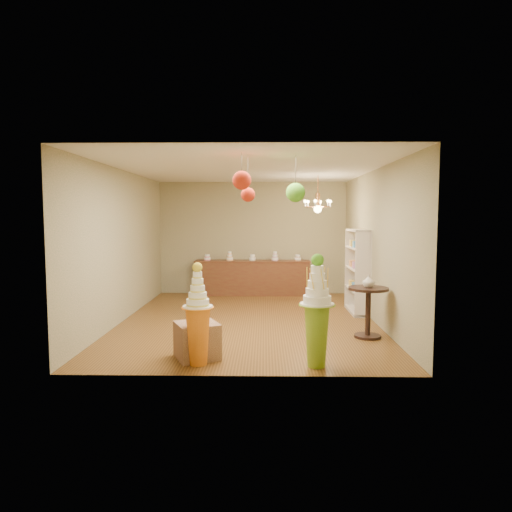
{
  "coord_description": "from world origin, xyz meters",
  "views": [
    {
      "loc": [
        0.32,
        -9.04,
        2.07
      ],
      "look_at": [
        0.15,
        0.0,
        1.29
      ],
      "focal_mm": 32.0,
      "sensor_mm": 36.0,
      "label": 1
    }
  ],
  "objects_px": {
    "pedestal_green": "(317,320)",
    "round_table": "(368,305)",
    "sideboard": "(252,277)",
    "pedestal_orange": "(198,326)"
  },
  "relations": [
    {
      "from": "round_table",
      "to": "pedestal_green",
      "type": "bearing_deg",
      "value": -124.28
    },
    {
      "from": "pedestal_orange",
      "to": "pedestal_green",
      "type": "bearing_deg",
      "value": -2.12
    },
    {
      "from": "pedestal_green",
      "to": "sideboard",
      "type": "bearing_deg",
      "value": 100.17
    },
    {
      "from": "pedestal_green",
      "to": "sideboard",
      "type": "xyz_separation_m",
      "value": [
        -1.04,
        5.82,
        -0.17
      ]
    },
    {
      "from": "pedestal_orange",
      "to": "sideboard",
      "type": "xyz_separation_m",
      "value": [
        0.61,
        5.76,
        -0.07
      ]
    },
    {
      "from": "pedestal_green",
      "to": "round_table",
      "type": "xyz_separation_m",
      "value": [
        1.06,
        1.55,
        -0.09
      ]
    },
    {
      "from": "pedestal_green",
      "to": "sideboard",
      "type": "distance_m",
      "value": 5.92
    },
    {
      "from": "pedestal_green",
      "to": "round_table",
      "type": "bearing_deg",
      "value": 55.72
    },
    {
      "from": "pedestal_green",
      "to": "round_table",
      "type": "height_order",
      "value": "pedestal_green"
    },
    {
      "from": "pedestal_green",
      "to": "sideboard",
      "type": "height_order",
      "value": "pedestal_green"
    }
  ]
}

